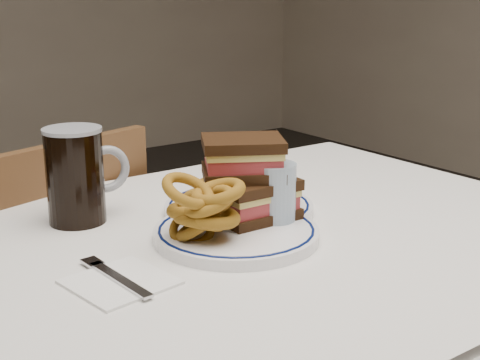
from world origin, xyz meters
TOP-DOWN VIEW (x-y plane):
  - dining_table at (0.00, 0.00)m, footprint 1.27×0.87m
  - chair_far at (-0.11, 0.53)m, footprint 0.48×0.48m
  - main_plate at (0.02, 0.00)m, footprint 0.26×0.26m
  - reuben_sandwich at (0.07, 0.03)m, footprint 0.16×0.15m
  - onion_rings_main at (-0.04, -0.00)m, footprint 0.13×0.12m
  - ketchup_ramekin at (0.02, 0.08)m, footprint 0.06×0.06m
  - beer_mug at (-0.15, 0.23)m, footprint 0.15×0.10m
  - water_glass at (0.10, 0.00)m, footprint 0.07×0.07m
  - far_plate at (0.10, 0.10)m, footprint 0.26×0.26m
  - onion_rings_far at (0.09, 0.11)m, footprint 0.10×0.13m
  - napkin_fork at (-0.20, -0.04)m, footprint 0.14×0.17m

SIDE VIEW (x-z plane):
  - chair_far at x=-0.11m, z-range 0.04..0.88m
  - dining_table at x=0.00m, z-range 0.27..1.02m
  - napkin_fork at x=-0.20m, z-range 0.75..0.76m
  - far_plate at x=0.10m, z-range 0.75..0.77m
  - main_plate at x=0.02m, z-range 0.75..0.77m
  - onion_rings_far at x=0.09m, z-range 0.76..0.81m
  - ketchup_ramekin at x=0.02m, z-range 0.77..0.80m
  - water_glass at x=0.10m, z-range 0.75..0.86m
  - onion_rings_main at x=-0.04m, z-range 0.75..0.88m
  - beer_mug at x=-0.15m, z-range 0.75..0.92m
  - reuben_sandwich at x=0.07m, z-range 0.77..0.90m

